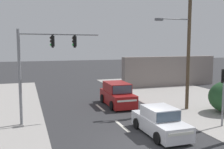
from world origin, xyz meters
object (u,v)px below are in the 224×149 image
sedan_oncoming_mid (160,122)px  suv_kerbside_parked (117,95)px  traffic_signal_mast (41,59)px  pedestal_signal_right_kerb (224,88)px  utility_pole_midground_right (187,43)px

sedan_oncoming_mid → suv_kerbside_parked: bearing=89.4°
traffic_signal_mast → pedestal_signal_right_kerb: bearing=-22.6°
pedestal_signal_right_kerb → utility_pole_midground_right: bearing=86.0°
utility_pole_midground_right → traffic_signal_mast: (-10.81, -0.03, -1.01)m
traffic_signal_mast → suv_kerbside_parked: size_ratio=1.31×
utility_pole_midground_right → traffic_signal_mast: bearing=-179.8°
utility_pole_midground_right → pedestal_signal_right_kerb: bearing=-94.0°
suv_kerbside_parked → pedestal_signal_right_kerb: bearing=-59.9°
sedan_oncoming_mid → suv_kerbside_parked: suv_kerbside_parked is taller
traffic_signal_mast → suv_kerbside_parked: traffic_signal_mast is taller
traffic_signal_mast → pedestal_signal_right_kerb: (10.50, -4.38, -1.73)m
utility_pole_midground_right → pedestal_signal_right_kerb: utility_pole_midground_right is taller
traffic_signal_mast → utility_pole_midground_right: bearing=0.2°
utility_pole_midground_right → sedan_oncoming_mid: (-4.66, -4.44, -4.46)m
pedestal_signal_right_kerb → sedan_oncoming_mid: pedestal_signal_right_kerb is taller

